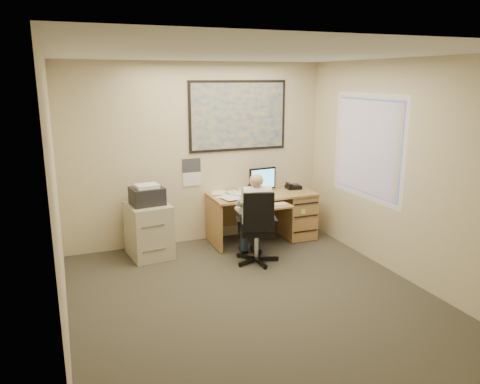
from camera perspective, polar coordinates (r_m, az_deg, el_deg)
name	(u,v)px	position (r m, az deg, el deg)	size (l,w,h in m)	color
room_shell	(257,186)	(4.98, 2.11, 0.77)	(4.00, 4.50, 2.70)	#37342B
desk	(280,210)	(7.37, 4.95, -2.19)	(1.60, 0.97, 1.11)	#AA8349
world_map	(238,116)	(7.18, -0.21, 9.26)	(1.56, 0.03, 1.06)	#1E4C93
wall_calendar	(192,172)	(7.07, -5.91, 2.40)	(0.28, 0.01, 0.42)	white
window_blinds	(367,147)	(6.60, 15.21, 5.32)	(0.06, 1.40, 1.30)	beige
filing_cabinet	(149,225)	(6.70, -11.09, -4.01)	(0.62, 0.71, 1.04)	#B2AA8F
office_chair	(259,242)	(6.38, 2.30, -6.08)	(0.76, 0.76, 1.03)	black
person	(256,218)	(6.34, 1.93, -3.20)	(0.49, 0.71, 1.23)	silver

